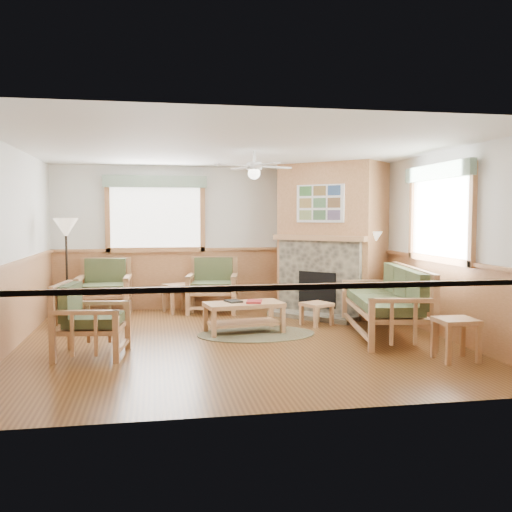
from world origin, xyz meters
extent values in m
cube|color=brown|center=(0.00, 0.00, -0.01)|extent=(6.00, 6.00, 0.01)
cube|color=white|center=(0.00, 0.00, 2.70)|extent=(6.00, 6.00, 0.01)
cube|color=silver|center=(0.00, 3.00, 1.35)|extent=(6.00, 0.02, 2.70)
cube|color=silver|center=(0.00, -3.00, 1.35)|extent=(6.00, 0.02, 2.70)
cube|color=silver|center=(-3.00, 0.00, 1.35)|extent=(0.02, 6.00, 2.70)
cube|color=silver|center=(3.00, 0.00, 1.35)|extent=(0.02, 6.00, 2.70)
cylinder|color=brown|center=(0.35, 0.38, 0.01)|extent=(1.90, 1.90, 0.01)
cube|color=maroon|center=(0.34, 0.49, 0.49)|extent=(0.29, 0.34, 0.03)
cube|color=black|center=(0.04, 0.61, 0.49)|extent=(0.28, 0.32, 0.03)
camera|label=1|loc=(-1.14, -7.87, 1.76)|focal=40.00mm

